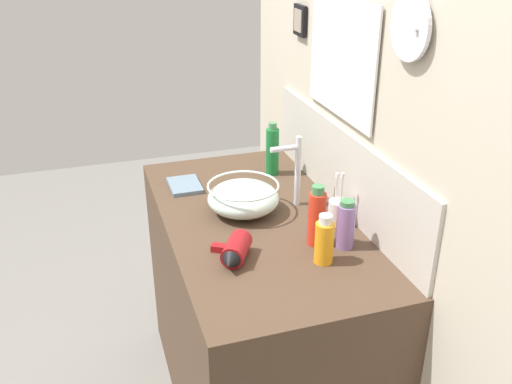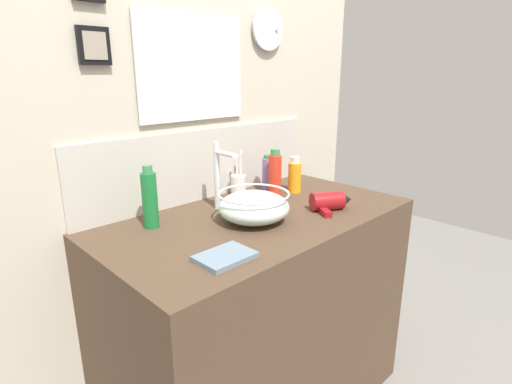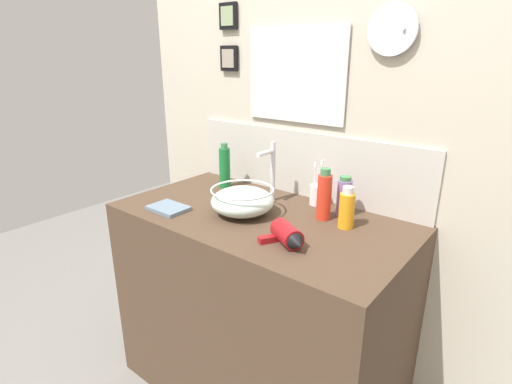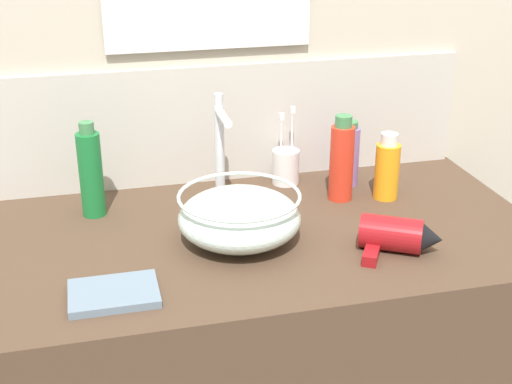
{
  "view_description": "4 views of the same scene",
  "coord_description": "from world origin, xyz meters",
  "px_view_note": "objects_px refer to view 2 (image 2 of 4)",
  "views": [
    {
      "loc": [
        1.77,
        -0.57,
        1.95
      ],
      "look_at": [
        -0.02,
        0.0,
        1.03
      ],
      "focal_mm": 40.0,
      "sensor_mm": 36.0,
      "label": 1
    },
    {
      "loc": [
        -1.06,
        -1.06,
        1.48
      ],
      "look_at": [
        -0.02,
        0.0,
        1.03
      ],
      "focal_mm": 28.0,
      "sensor_mm": 36.0,
      "label": 2
    },
    {
      "loc": [
        0.97,
        -1.24,
        1.59
      ],
      "look_at": [
        -0.02,
        0.0,
        1.03
      ],
      "focal_mm": 28.0,
      "sensor_mm": 36.0,
      "label": 3
    },
    {
      "loc": [
        -0.37,
        -1.41,
        1.66
      ],
      "look_at": [
        -0.02,
        0.0,
        1.03
      ],
      "focal_mm": 50.0,
      "sensor_mm": 36.0,
      "label": 4
    }
  ],
  "objects_px": {
    "glass_bowl_sink": "(254,206)",
    "hand_towel": "(225,257)",
    "lotion_bottle": "(275,174)",
    "soap_dispenser": "(150,199)",
    "shampoo_bottle": "(269,173)",
    "faucet": "(219,172)",
    "hair_drier": "(331,201)",
    "toothbrush_cup": "(239,185)",
    "spray_bottle": "(295,176)"
  },
  "relations": [
    {
      "from": "glass_bowl_sink",
      "to": "hand_towel",
      "type": "distance_m",
      "value": 0.34
    },
    {
      "from": "soap_dispenser",
      "to": "spray_bottle",
      "type": "height_order",
      "value": "soap_dispenser"
    },
    {
      "from": "hair_drier",
      "to": "toothbrush_cup",
      "type": "bearing_deg",
      "value": 106.68
    },
    {
      "from": "shampoo_bottle",
      "to": "hair_drier",
      "type": "bearing_deg",
      "value": -93.88
    },
    {
      "from": "soap_dispenser",
      "to": "hand_towel",
      "type": "relative_size",
      "value": 1.36
    },
    {
      "from": "shampoo_bottle",
      "to": "hand_towel",
      "type": "relative_size",
      "value": 1.02
    },
    {
      "from": "shampoo_bottle",
      "to": "hand_towel",
      "type": "bearing_deg",
      "value": -146.1
    },
    {
      "from": "faucet",
      "to": "lotion_bottle",
      "type": "relative_size",
      "value": 1.28
    },
    {
      "from": "soap_dispenser",
      "to": "glass_bowl_sink",
      "type": "bearing_deg",
      "value": -35.81
    },
    {
      "from": "toothbrush_cup",
      "to": "lotion_bottle",
      "type": "height_order",
      "value": "lotion_bottle"
    },
    {
      "from": "toothbrush_cup",
      "to": "soap_dispenser",
      "type": "relative_size",
      "value": 0.9
    },
    {
      "from": "shampoo_bottle",
      "to": "spray_bottle",
      "type": "relative_size",
      "value": 1.02
    },
    {
      "from": "faucet",
      "to": "shampoo_bottle",
      "type": "relative_size",
      "value": 1.61
    },
    {
      "from": "glass_bowl_sink",
      "to": "shampoo_bottle",
      "type": "height_order",
      "value": "shampoo_bottle"
    },
    {
      "from": "hair_drier",
      "to": "glass_bowl_sink",
      "type": "bearing_deg",
      "value": 158.71
    },
    {
      "from": "hand_towel",
      "to": "lotion_bottle",
      "type": "bearing_deg",
      "value": 30.14
    },
    {
      "from": "glass_bowl_sink",
      "to": "soap_dispenser",
      "type": "relative_size",
      "value": 1.17
    },
    {
      "from": "toothbrush_cup",
      "to": "hand_towel",
      "type": "xyz_separation_m",
      "value": [
        -0.48,
        -0.47,
        -0.04
      ]
    },
    {
      "from": "hand_towel",
      "to": "hair_drier",
      "type": "bearing_deg",
      "value": 4.22
    },
    {
      "from": "faucet",
      "to": "hand_towel",
      "type": "height_order",
      "value": "faucet"
    },
    {
      "from": "glass_bowl_sink",
      "to": "hair_drier",
      "type": "distance_m",
      "value": 0.34
    },
    {
      "from": "soap_dispenser",
      "to": "shampoo_bottle",
      "type": "distance_m",
      "value": 0.65
    },
    {
      "from": "glass_bowl_sink",
      "to": "spray_bottle",
      "type": "height_order",
      "value": "spray_bottle"
    },
    {
      "from": "lotion_bottle",
      "to": "spray_bottle",
      "type": "distance_m",
      "value": 0.12
    },
    {
      "from": "faucet",
      "to": "hair_drier",
      "type": "relative_size",
      "value": 1.4
    },
    {
      "from": "faucet",
      "to": "toothbrush_cup",
      "type": "xyz_separation_m",
      "value": [
        0.19,
        0.1,
        -0.11
      ]
    },
    {
      "from": "lotion_bottle",
      "to": "shampoo_bottle",
      "type": "xyz_separation_m",
      "value": [
        0.05,
        0.09,
        -0.02
      ]
    },
    {
      "from": "glass_bowl_sink",
      "to": "faucet",
      "type": "xyz_separation_m",
      "value": [
        -0.0,
        0.2,
        0.1
      ]
    },
    {
      "from": "faucet",
      "to": "lotion_bottle",
      "type": "xyz_separation_m",
      "value": [
        0.3,
        -0.03,
        -0.06
      ]
    },
    {
      "from": "faucet",
      "to": "shampoo_bottle",
      "type": "distance_m",
      "value": 0.36
    },
    {
      "from": "lotion_bottle",
      "to": "hand_towel",
      "type": "bearing_deg",
      "value": -149.86
    },
    {
      "from": "glass_bowl_sink",
      "to": "hand_towel",
      "type": "height_order",
      "value": "glass_bowl_sink"
    },
    {
      "from": "faucet",
      "to": "hair_drier",
      "type": "bearing_deg",
      "value": -45.82
    },
    {
      "from": "lotion_bottle",
      "to": "shampoo_bottle",
      "type": "bearing_deg",
      "value": 60.78
    },
    {
      "from": "glass_bowl_sink",
      "to": "soap_dispenser",
      "type": "xyz_separation_m",
      "value": [
        -0.31,
        0.22,
        0.05
      ]
    },
    {
      "from": "glass_bowl_sink",
      "to": "lotion_bottle",
      "type": "bearing_deg",
      "value": 29.68
    },
    {
      "from": "toothbrush_cup",
      "to": "hand_towel",
      "type": "height_order",
      "value": "toothbrush_cup"
    },
    {
      "from": "soap_dispenser",
      "to": "shampoo_bottle",
      "type": "height_order",
      "value": "soap_dispenser"
    },
    {
      "from": "hair_drier",
      "to": "lotion_bottle",
      "type": "height_order",
      "value": "lotion_bottle"
    },
    {
      "from": "hair_drier",
      "to": "lotion_bottle",
      "type": "xyz_separation_m",
      "value": [
        -0.02,
        0.29,
        0.07
      ]
    },
    {
      "from": "lotion_bottle",
      "to": "hand_towel",
      "type": "relative_size",
      "value": 1.28
    },
    {
      "from": "lotion_bottle",
      "to": "soap_dispenser",
      "type": "relative_size",
      "value": 0.94
    },
    {
      "from": "glass_bowl_sink",
      "to": "shampoo_bottle",
      "type": "xyz_separation_m",
      "value": [
        0.35,
        0.25,
        0.02
      ]
    },
    {
      "from": "lotion_bottle",
      "to": "soap_dispenser",
      "type": "height_order",
      "value": "soap_dispenser"
    },
    {
      "from": "lotion_bottle",
      "to": "spray_bottle",
      "type": "bearing_deg",
      "value": -10.68
    },
    {
      "from": "toothbrush_cup",
      "to": "soap_dispenser",
      "type": "xyz_separation_m",
      "value": [
        -0.5,
        -0.08,
        0.06
      ]
    },
    {
      "from": "faucet",
      "to": "lotion_bottle",
      "type": "distance_m",
      "value": 0.3
    },
    {
      "from": "lotion_bottle",
      "to": "hand_towel",
      "type": "distance_m",
      "value": 0.68
    },
    {
      "from": "toothbrush_cup",
      "to": "soap_dispenser",
      "type": "height_order",
      "value": "soap_dispenser"
    },
    {
      "from": "spray_bottle",
      "to": "hair_drier",
      "type": "bearing_deg",
      "value": -108.54
    }
  ]
}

